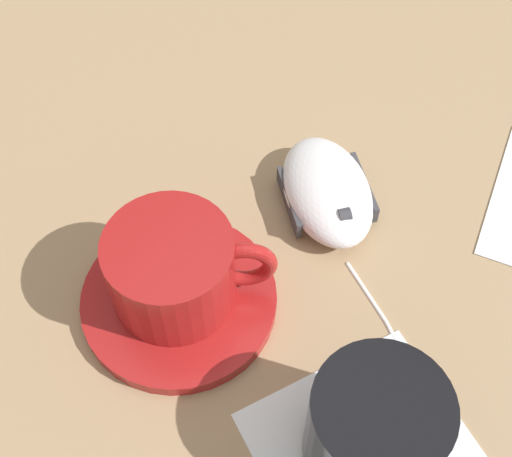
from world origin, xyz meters
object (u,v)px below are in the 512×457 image
object	(u,v)px
drinking_glass	(375,430)
coffee_cup	(174,269)
computer_mouse	(327,191)
saucer	(179,300)

from	to	relation	value
drinking_glass	coffee_cup	bearing A→B (deg)	173.99
computer_mouse	drinking_glass	xyz separation A→B (m)	(0.12, -0.15, 0.02)
computer_mouse	drinking_glass	bearing A→B (deg)	-50.08
saucer	coffee_cup	bearing A→B (deg)	130.77
coffee_cup	drinking_glass	size ratio (longest dim) A/B	1.28
coffee_cup	drinking_glass	world-z (taller)	drinking_glass
saucer	computer_mouse	world-z (taller)	computer_mouse
coffee_cup	computer_mouse	size ratio (longest dim) A/B	0.85
saucer	coffee_cup	world-z (taller)	coffee_cup
saucer	drinking_glass	world-z (taller)	drinking_glass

